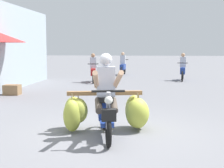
{
  "coord_description": "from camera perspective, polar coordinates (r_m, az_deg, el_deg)",
  "views": [
    {
      "loc": [
        0.8,
        -5.93,
        1.69
      ],
      "look_at": [
        0.05,
        0.89,
        0.9
      ],
      "focal_mm": 51.33,
      "sensor_mm": 36.0,
      "label": 1
    }
  ],
  "objects": [
    {
      "name": "ground_plane",
      "position": [
        6.22,
        -1.36,
        -9.21
      ],
      "size": [
        120.0,
        120.0,
        0.0
      ],
      "primitive_type": "plane",
      "color": "slate"
    },
    {
      "name": "produce_crate",
      "position": [
        11.97,
        -17.36,
        -0.99
      ],
      "size": [
        0.56,
        0.4,
        0.36
      ],
      "primitive_type": "cube",
      "color": "olive",
      "rests_on": "ground"
    },
    {
      "name": "motorbike_distant_far_ahead",
      "position": [
        19.62,
        1.95,
        3.27
      ],
      "size": [
        0.5,
        1.62,
        1.4
      ],
      "color": "black",
      "rests_on": "ground"
    },
    {
      "name": "motorbike_distant_ahead_left",
      "position": [
        15.54,
        -3.39,
        2.4
      ],
      "size": [
        0.55,
        1.61,
        1.4
      ],
      "color": "black",
      "rests_on": "ground"
    },
    {
      "name": "motorbike_distant_ahead_right",
      "position": [
        16.76,
        12.48,
        2.56
      ],
      "size": [
        0.51,
        1.62,
        1.4
      ],
      "color": "black",
      "rests_on": "ground"
    },
    {
      "name": "motorbike_main_loaded",
      "position": [
        6.37,
        -0.55,
        -4.46
      ],
      "size": [
        1.8,
        1.92,
        1.58
      ],
      "color": "black",
      "rests_on": "ground"
    }
  ]
}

